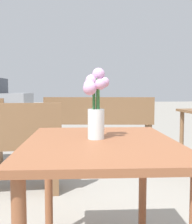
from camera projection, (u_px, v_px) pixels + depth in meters
table_front at (101, 162)px, 1.35m from camera, size 0.79×1.00×0.72m
flower_vase at (95, 105)px, 1.39m from camera, size 0.14×0.14×0.35m
bench_middle at (99, 122)px, 4.38m from camera, size 1.73×0.59×0.85m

